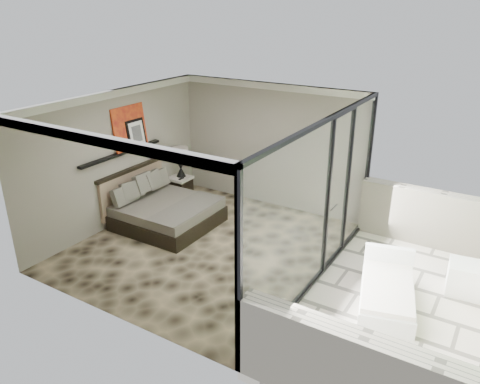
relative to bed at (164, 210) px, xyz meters
The scene contains 14 objects.
floor 1.43m from the bed, 13.96° to the right, with size 5.00×5.00×0.00m, color black.
ceiling 2.84m from the bed, 13.96° to the right, with size 4.50×5.00×0.02m, color silver.
back_wall 2.77m from the bed, 57.77° to the left, with size 4.50×0.02×2.80m, color gray.
left_wall 1.44m from the bed, 159.09° to the right, with size 0.02×5.00×2.80m, color gray.
glass_wall 3.78m from the bed, ahead, with size 0.08×5.00×2.80m, color white.
terrace_slab 5.13m from the bed, ahead, with size 3.00×5.00×0.12m, color beige.
picture_ledge 1.46m from the bed, 163.91° to the right, with size 0.12×2.20×0.05m, color black.
bed is the anchor object (origin of this frame).
nightstand 1.48m from the bed, 114.77° to the left, with size 0.49×0.49×0.49m, color black.
table_lamp 1.67m from the bed, 114.04° to the left, with size 0.39×0.39×0.71m.
abstract_canvas 1.86m from the bed, behind, with size 0.04×0.90×0.90m, color red.
framed_print 1.71m from the bed, 166.71° to the left, with size 0.03×0.50×0.60m, color black.
ottoman 5.81m from the bed, ahead, with size 0.52×0.52×0.52m, color white.
lounger 4.81m from the bed, ahead, with size 1.18×1.74×0.62m.
Camera 1 is at (4.72, -6.45, 4.39)m, focal length 35.00 mm.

